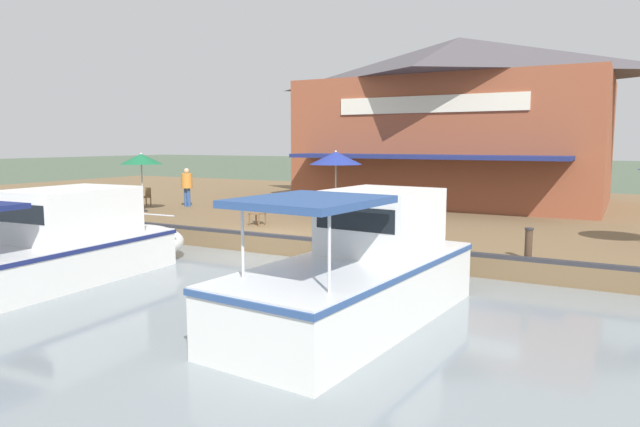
{
  "coord_description": "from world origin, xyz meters",
  "views": [
    {
      "loc": [
        14.27,
        9.79,
        3.47
      ],
      "look_at": [
        -1.0,
        1.46,
        1.3
      ],
      "focal_mm": 32.0,
      "sensor_mm": 36.0,
      "label": 1
    }
  ],
  "objects": [
    {
      "name": "patio_umbrella_mid_patio_right",
      "position": [
        -2.98,
        -8.06,
        2.78
      ],
      "size": [
        1.72,
        1.72,
        2.45
      ],
      "color": "#B7B7B7",
      "rests_on": "quay_deck"
    },
    {
      "name": "person_at_quay_edge",
      "position": [
        -5.29,
        -7.69,
        1.69
      ],
      "size": [
        0.49,
        0.49,
        1.73
      ],
      "color": "#2D5193",
      "rests_on": "quay_deck"
    },
    {
      "name": "mooring_post",
      "position": [
        -0.35,
        7.68,
        1.0
      ],
      "size": [
        0.22,
        0.22,
        0.78
      ],
      "color": "#473323",
      "rests_on": "quay_deck"
    },
    {
      "name": "waterfront_restaurant",
      "position": [
        -13.4,
        2.26,
        4.59
      ],
      "size": [
        10.98,
        14.07,
        7.84
      ],
      "color": "brown",
      "rests_on": "quay_deck"
    },
    {
      "name": "tree_downstream_bank",
      "position": [
        -15.35,
        1.95,
        4.5
      ],
      "size": [
        3.45,
        3.28,
        5.65
      ],
      "color": "brown",
      "rests_on": "quay_deck"
    },
    {
      "name": "cafe_chair_mid_patio",
      "position": [
        -4.47,
        -9.41,
        1.08
      ],
      "size": [
        0.54,
        0.54,
        0.85
      ],
      "color": "brown",
      "rests_on": "quay_deck"
    },
    {
      "name": "cafe_chair_back_row_seat",
      "position": [
        -2.04,
        -1.56,
        1.08
      ],
      "size": [
        0.44,
        0.44,
        0.85
      ],
      "color": "brown",
      "rests_on": "quay_deck"
    },
    {
      "name": "motorboat_far_downstream",
      "position": [
        4.07,
        5.41,
        0.95
      ],
      "size": [
        7.45,
        2.94,
        2.5
      ],
      "color": "white",
      "rests_on": "river_water"
    },
    {
      "name": "quay_edge_fender",
      "position": [
        -0.1,
        0.0,
        0.65
      ],
      "size": [
        0.2,
        50.4,
        0.1
      ],
      "primitive_type": "cube",
      "color": "#2D2D33",
      "rests_on": "quay_deck"
    },
    {
      "name": "ground_plane",
      "position": [
        0.0,
        0.0,
        0.0
      ],
      "size": [
        220.0,
        220.0,
        0.0
      ],
      "primitive_type": "plane",
      "color": "#4C5B47"
    },
    {
      "name": "patio_umbrella_near_quay_edge",
      "position": [
        -4.9,
        0.01,
        2.89
      ],
      "size": [
        1.99,
        1.99,
        2.57
      ],
      "color": "#B7B7B7",
      "rests_on": "quay_deck"
    },
    {
      "name": "motorboat_mid_row",
      "position": [
        5.2,
        -2.52,
        0.87
      ],
      "size": [
        8.7,
        3.06,
        2.25
      ],
      "color": "white",
      "rests_on": "river_water"
    },
    {
      "name": "cafe_chair_under_first_umbrella",
      "position": [
        -1.65,
        4.73,
        1.08
      ],
      "size": [
        0.47,
        0.47,
        0.85
      ],
      "color": "brown",
      "rests_on": "quay_deck"
    },
    {
      "name": "quay_deck",
      "position": [
        -11.0,
        0.0,
        0.3
      ],
      "size": [
        22.0,
        56.0,
        0.6
      ],
      "primitive_type": "cube",
      "color": "brown",
      "rests_on": "ground"
    }
  ]
}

